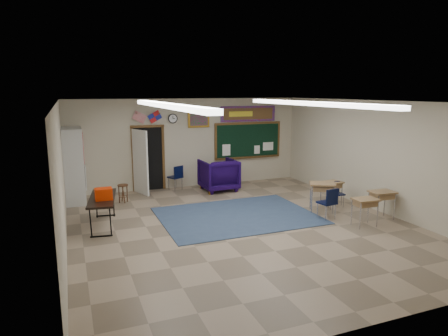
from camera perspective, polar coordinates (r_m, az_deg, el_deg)
name	(u,v)px	position (r m, az deg, el deg)	size (l,w,h in m)	color
floor	(242,226)	(9.85, 2.65, -8.30)	(9.00, 9.00, 0.00)	gray
back_wall	(189,143)	(13.64, -5.04, 3.56)	(8.00, 0.04, 3.00)	#BEB39A
front_wall	(381,224)	(5.78, 21.46, -7.41)	(8.00, 0.04, 3.00)	#BEB39A
left_wall	(61,179)	(8.66, -22.21, -1.51)	(0.04, 9.00, 3.00)	#BEB39A
right_wall	(377,156)	(11.66, 20.98, 1.61)	(0.04, 9.00, 3.00)	#BEB39A
ceiling	(244,102)	(9.30, 2.82, 9.43)	(8.00, 9.00, 0.04)	white
area_rug	(237,216)	(10.61, 1.87, -6.80)	(4.00, 3.00, 0.02)	#31445D
fluorescent_strips	(244,104)	(9.30, 2.82, 9.06)	(3.86, 6.00, 0.10)	white
doorway	(146,159)	(13.22, -11.07, 1.22)	(1.10, 0.89, 2.16)	black
chalkboard	(248,141)	(14.38, 3.46, 3.82)	(2.55, 0.14, 1.30)	brown
bulletin_board	(248,114)	(14.29, 3.50, 7.74)	(2.10, 0.05, 0.55)	#A90E0E
framed_art_print	(199,118)	(13.63, -3.63, 7.16)	(0.75, 0.05, 0.65)	#96681D
wall_clock	(173,119)	(13.38, -7.33, 7.03)	(0.32, 0.05, 0.32)	black
wall_flags	(147,115)	(13.16, -10.94, 7.42)	(1.16, 0.06, 0.70)	red
storage_cabinet	(74,165)	(12.51, -20.65, 0.36)	(0.59, 1.25, 2.20)	#B9BAB5
wingback_armchair	(219,175)	(13.18, -0.77, -0.99)	(1.11, 1.14, 1.04)	#130533
student_chair_reading	(175,178)	(13.33, -6.99, -1.39)	(0.41, 0.41, 0.83)	black
student_chair_desk_a	(327,204)	(10.57, 14.47, -4.94)	(0.42, 0.42, 0.83)	black
student_chair_desk_b	(337,195)	(11.80, 15.86, -3.66)	(0.35, 0.35, 0.70)	black
student_desk_front_left	(322,196)	(11.17, 13.80, -3.87)	(0.83, 0.76, 0.80)	#926844
student_desk_front_right	(331,192)	(11.91, 15.10, -3.33)	(0.63, 0.50, 0.69)	#926844
student_desk_back_left	(365,211)	(10.31, 19.46, -5.79)	(0.61, 0.47, 0.69)	#926844
student_desk_back_right	(382,203)	(11.03, 21.58, -4.74)	(0.63, 0.49, 0.73)	#926844
folding_table	(103,210)	(10.17, -16.90, -5.81)	(0.84, 1.82, 1.00)	black
wooden_stool	(123,193)	(12.16, -14.22, -3.51)	(0.30, 0.30, 0.54)	#4F2B17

